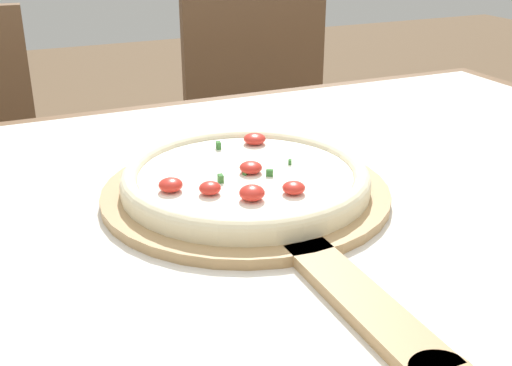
% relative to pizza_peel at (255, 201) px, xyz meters
% --- Properties ---
extents(dining_table, '(1.45, 1.01, 0.75)m').
position_rel_pizza_peel_xyz_m(dining_table, '(-0.01, -0.03, -0.10)').
color(dining_table, brown).
rests_on(dining_table, ground_plane).
extents(towel_cloth, '(1.37, 0.93, 0.00)m').
position_rel_pizza_peel_xyz_m(towel_cloth, '(-0.01, -0.03, -0.01)').
color(towel_cloth, silver).
rests_on(towel_cloth, dining_table).
extents(pizza_peel, '(0.34, 0.56, 0.01)m').
position_rel_pizza_peel_xyz_m(pizza_peel, '(0.00, 0.00, 0.00)').
color(pizza_peel, tan).
rests_on(pizza_peel, towel_cloth).
extents(pizza, '(0.29, 0.29, 0.04)m').
position_rel_pizza_peel_xyz_m(pizza, '(-0.00, 0.03, 0.02)').
color(pizza, beige).
rests_on(pizza, pizza_peel).
extents(chair_right, '(0.44, 0.44, 0.88)m').
position_rel_pizza_peel_xyz_m(chair_right, '(0.39, 0.82, -0.25)').
color(chair_right, brown).
rests_on(chair_right, ground_plane).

